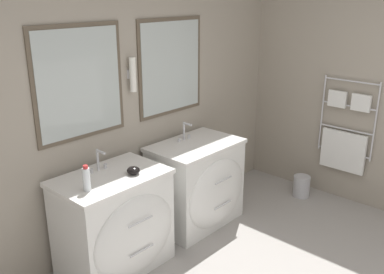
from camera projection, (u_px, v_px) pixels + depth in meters
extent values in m
cube|color=#9E9384|center=(125.00, 105.00, 3.90)|extent=(5.83, 0.06, 2.60)
cube|color=brown|center=(80.00, 83.00, 3.44)|extent=(0.84, 0.01, 0.94)
cube|color=#B2BCBA|center=(80.00, 83.00, 3.44)|extent=(0.77, 0.01, 0.87)
cube|color=brown|center=(171.00, 67.00, 4.17)|extent=(0.84, 0.01, 0.94)
cube|color=#B2BCBA|center=(172.00, 67.00, 4.17)|extent=(0.77, 0.01, 0.87)
cylinder|color=white|center=(133.00, 75.00, 3.78)|extent=(0.06, 0.06, 0.31)
cube|color=silver|center=(130.00, 74.00, 3.81)|extent=(0.05, 0.02, 0.08)
cube|color=#9E9384|center=(356.00, 87.00, 4.60)|extent=(0.06, 4.34, 2.60)
cylinder|color=silver|center=(375.00, 123.00, 4.49)|extent=(0.02, 0.02, 0.87)
cylinder|color=silver|center=(322.00, 113.00, 4.87)|extent=(0.02, 0.02, 0.87)
cylinder|color=silver|center=(352.00, 81.00, 4.55)|extent=(0.02, 0.60, 0.02)
cylinder|color=silver|center=(349.00, 106.00, 4.63)|extent=(0.02, 0.60, 0.02)
cylinder|color=silver|center=(346.00, 129.00, 4.72)|extent=(0.02, 0.60, 0.02)
cylinder|color=silver|center=(343.00, 152.00, 4.81)|extent=(0.02, 0.60, 0.02)
cube|color=white|center=(343.00, 151.00, 4.79)|extent=(0.04, 0.50, 0.45)
cube|color=white|center=(361.00, 103.00, 4.52)|extent=(0.04, 0.20, 0.18)
cube|color=white|center=(337.00, 99.00, 4.69)|extent=(0.04, 0.20, 0.18)
cube|color=white|center=(113.00, 224.00, 3.61)|extent=(0.88, 0.57, 0.83)
ellipsoid|color=white|center=(136.00, 237.00, 3.43)|extent=(0.81, 0.13, 0.70)
cube|color=white|center=(110.00, 178.00, 3.47)|extent=(0.91, 0.60, 0.04)
ellipsoid|color=white|center=(113.00, 180.00, 3.46)|extent=(0.42, 0.36, 0.06)
cylinder|color=silver|center=(141.00, 222.00, 3.33)|extent=(0.24, 0.01, 0.01)
cylinder|color=silver|center=(142.00, 251.00, 3.42)|extent=(0.24, 0.01, 0.01)
cube|color=white|center=(195.00, 185.00, 4.34)|extent=(0.88, 0.57, 0.83)
ellipsoid|color=white|center=(217.00, 194.00, 4.16)|extent=(0.81, 0.13, 0.70)
cube|color=white|center=(196.00, 145.00, 4.20)|extent=(0.91, 0.60, 0.04)
ellipsoid|color=white|center=(198.00, 147.00, 4.19)|extent=(0.42, 0.36, 0.06)
cylinder|color=silver|center=(223.00, 180.00, 4.06)|extent=(0.24, 0.01, 0.01)
cylinder|color=silver|center=(223.00, 205.00, 4.15)|extent=(0.24, 0.01, 0.01)
cylinder|color=silver|center=(98.00, 160.00, 3.54)|extent=(0.02, 0.02, 0.19)
cylinder|color=silver|center=(101.00, 152.00, 3.48)|extent=(0.02, 0.10, 0.02)
cylinder|color=silver|center=(91.00, 171.00, 3.51)|extent=(0.03, 0.03, 0.04)
cylinder|color=silver|center=(105.00, 166.00, 3.61)|extent=(0.03, 0.03, 0.04)
cylinder|color=silver|center=(184.00, 131.00, 4.27)|extent=(0.02, 0.02, 0.19)
cylinder|color=silver|center=(188.00, 124.00, 4.21)|extent=(0.02, 0.10, 0.02)
cylinder|color=silver|center=(179.00, 140.00, 4.24)|extent=(0.03, 0.03, 0.04)
cylinder|color=silver|center=(189.00, 136.00, 4.34)|extent=(0.03, 0.03, 0.04)
cylinder|color=silver|center=(87.00, 180.00, 3.17)|extent=(0.06, 0.06, 0.18)
cylinder|color=red|center=(85.00, 167.00, 3.14)|extent=(0.04, 0.04, 0.02)
ellipsoid|color=black|center=(133.00, 170.00, 3.48)|extent=(0.11, 0.11, 0.07)
cylinder|color=#B7B7BC|center=(301.00, 186.00, 4.99)|extent=(0.19, 0.19, 0.25)
torus|color=#B7B7BC|center=(302.00, 177.00, 4.95)|extent=(0.20, 0.20, 0.01)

